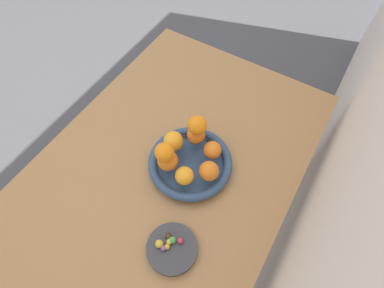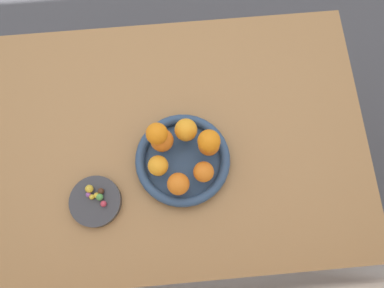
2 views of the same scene
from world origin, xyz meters
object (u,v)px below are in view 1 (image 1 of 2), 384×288
orange_1 (196,135)px  candy_ball_1 (180,241)px  candy_ball_5 (173,240)px  candy_ball_3 (168,236)px  candy_dish (172,249)px  orange_5 (209,171)px  orange_0 (212,150)px  candy_ball_0 (169,242)px  orange_6 (164,152)px  orange_7 (197,125)px  orange_2 (173,141)px  fruit_bowl (190,163)px  candy_ball_4 (159,244)px  orange_4 (184,176)px  candy_ball_2 (163,248)px  orange_3 (168,161)px  dining_table (171,175)px  candy_ball_6 (167,247)px

orange_1 → candy_ball_1: 0.32m
candy_ball_5 → candy_ball_3: bearing=-102.6°
candy_dish → orange_5: orange_5 is taller
orange_0 → candy_ball_0: (0.28, 0.03, -0.04)m
orange_6 → orange_7: (-0.13, 0.03, -0.00)m
orange_1 → orange_2: bearing=-39.4°
orange_2 → orange_6: 0.10m
fruit_bowl → orange_1: bearing=-162.5°
orange_7 → candy_ball_0: 0.33m
orange_2 → candy_ball_4: orange_2 is taller
candy_ball_4 → fruit_bowl: bearing=-166.8°
orange_5 → candy_dish: bearing=4.6°
candy_ball_0 → candy_ball_3: size_ratio=0.94×
candy_ball_3 → candy_ball_4: candy_ball_4 is taller
orange_6 → orange_7: orange_6 is taller
orange_2 → orange_4: orange_2 is taller
orange_7 → candy_ball_2: (0.32, 0.09, -0.10)m
candy_ball_2 → orange_3: bearing=-149.8°
dining_table → orange_7: 0.24m
orange_2 → candy_ball_2: orange_2 is taller
orange_6 → candy_ball_6: (0.19, 0.13, -0.10)m
dining_table → candy_ball_0: 0.28m
orange_3 → candy_ball_5: orange_3 is taller
orange_4 → orange_5: 0.07m
orange_0 → candy_ball_6: orange_0 is taller
candy_ball_1 → candy_ball_4: (0.04, -0.04, 0.00)m
dining_table → candy_ball_0: size_ratio=69.95×
candy_ball_0 → dining_table: bearing=-146.0°
candy_ball_0 → orange_2: bearing=-149.4°
candy_ball_2 → candy_ball_5: candy_ball_5 is taller
fruit_bowl → orange_1: size_ratio=4.53×
orange_7 → candy_dish: bearing=19.3°
orange_2 → orange_7: bearing=136.3°
candy_dish → orange_0: size_ratio=2.52×
fruit_bowl → orange_0: orange_0 is taller
candy_dish → orange_4: (-0.18, -0.07, 0.06)m
candy_dish → candy_ball_1: 0.03m
orange_7 → candy_ball_1: bearing=22.7°
candy_ball_3 → candy_dish: bearing=50.3°
dining_table → candy_ball_6: candy_ball_6 is taller
orange_5 → candy_ball_5: size_ratio=3.03×
orange_1 → orange_3: (0.12, -0.02, 0.00)m
fruit_bowl → candy_ball_1: bearing=25.1°
candy_dish → orange_6: (-0.18, -0.14, 0.12)m
orange_4 → candy_ball_4: size_ratio=2.50×
dining_table → orange_5: size_ratio=18.88×
candy_dish → candy_ball_4: candy_ball_4 is taller
candy_ball_5 → candy_ball_6: (0.02, -0.00, -0.00)m
orange_0 → orange_7: size_ratio=0.94×
orange_4 → candy_ball_2: (0.19, 0.05, -0.04)m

